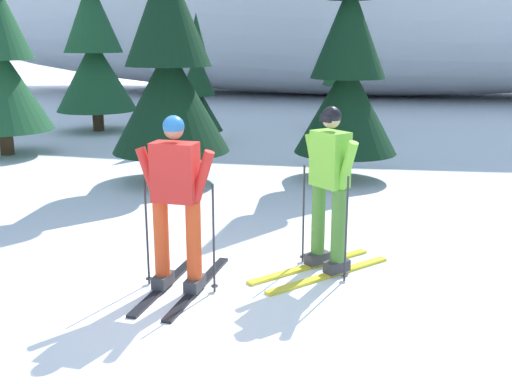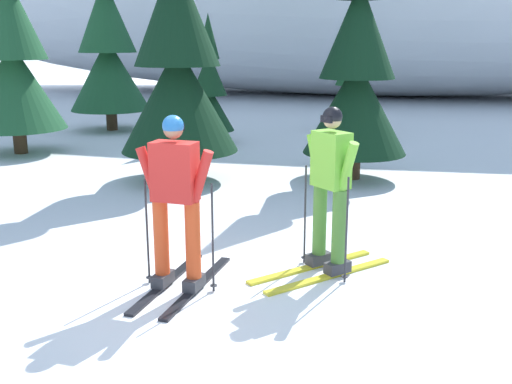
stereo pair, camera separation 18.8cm
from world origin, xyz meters
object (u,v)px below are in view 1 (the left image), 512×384
at_px(pine_tree_center_left, 198,90).
at_px(pine_tree_right, 339,80).
at_px(pine_tree_far_right, 348,67).
at_px(skier_red_jacket, 176,201).
at_px(skier_lime_jacket, 329,187).
at_px(pine_tree_left, 93,44).
at_px(pine_tree_center_right, 168,53).

xyz_separation_m(pine_tree_center_left, pine_tree_right, (3.11, 2.86, 0.10)).
height_order(pine_tree_right, pine_tree_far_right, pine_tree_far_right).
relative_size(skier_red_jacket, skier_lime_jacket, 0.99).
distance_m(skier_red_jacket, pine_tree_right, 11.32).
bearing_deg(skier_lime_jacket, pine_tree_right, 94.17).
distance_m(pine_tree_left, pine_tree_center_left, 3.73).
height_order(pine_tree_center_right, pine_tree_far_right, pine_tree_center_right).
bearing_deg(skier_lime_jacket, pine_tree_left, 128.84).
bearing_deg(pine_tree_left, pine_tree_right, 13.24).
bearing_deg(skier_lime_jacket, pine_tree_far_right, 91.84).
bearing_deg(pine_tree_center_left, pine_tree_far_right, -39.06).
xyz_separation_m(pine_tree_center_left, pine_tree_center_right, (0.74, -3.87, 0.95)).
bearing_deg(skier_red_jacket, pine_tree_center_right, 110.86).
bearing_deg(pine_tree_left, pine_tree_far_right, -31.84).
bearing_deg(skier_red_jacket, pine_tree_left, 120.65).
bearing_deg(pine_tree_right, pine_tree_far_right, -84.03).
bearing_deg(pine_tree_center_right, pine_tree_left, 127.85).
distance_m(skier_red_jacket, pine_tree_left, 11.45).
bearing_deg(pine_tree_far_right, pine_tree_center_right, -164.06).
bearing_deg(skier_red_jacket, pine_tree_far_right, 77.04).
xyz_separation_m(pine_tree_left, pine_tree_right, (6.42, 1.51, -0.96)).
height_order(skier_lime_jacket, pine_tree_left, pine_tree_left).
height_order(skier_lime_jacket, pine_tree_right, pine_tree_right).
xyz_separation_m(skier_lime_jacket, pine_tree_left, (-7.19, 8.92, 1.40)).
relative_size(skier_red_jacket, pine_tree_far_right, 0.37).
xyz_separation_m(skier_red_jacket, pine_tree_center_right, (-1.74, 4.56, 1.29)).
distance_m(pine_tree_left, pine_tree_right, 6.67).
bearing_deg(pine_tree_center_right, pine_tree_center_left, 100.86).
bearing_deg(pine_tree_right, pine_tree_center_left, -137.39).
bearing_deg(pine_tree_far_right, skier_red_jacket, -102.96).
bearing_deg(pine_tree_right, skier_lime_jacket, -85.83).
height_order(pine_tree_left, pine_tree_center_right, pine_tree_left).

